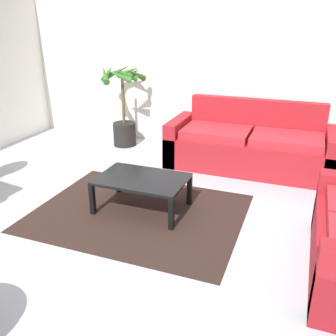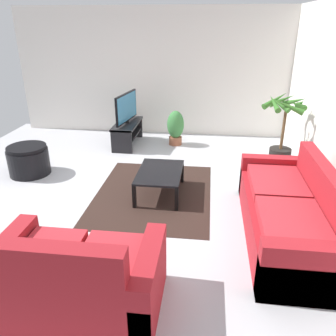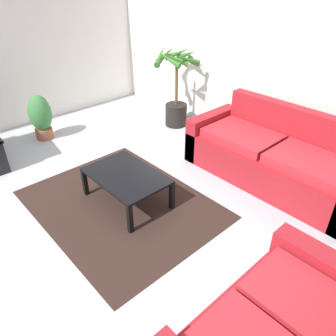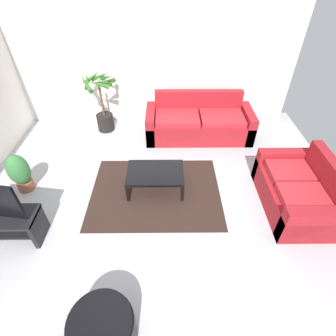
{
  "view_description": "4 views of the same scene",
  "coord_description": "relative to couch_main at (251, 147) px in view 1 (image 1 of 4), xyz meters",
  "views": [
    {
      "loc": [
        1.61,
        -2.69,
        1.97
      ],
      "look_at": [
        0.41,
        0.47,
        0.6
      ],
      "focal_mm": 39.81,
      "sensor_mm": 36.0,
      "label": 1
    },
    {
      "loc": [
        4.49,
        1.29,
        2.38
      ],
      "look_at": [
        0.5,
        0.8,
        0.63
      ],
      "focal_mm": 35.99,
      "sensor_mm": 36.0,
      "label": 2
    },
    {
      "loc": [
        2.61,
        -1.08,
        2.36
      ],
      "look_at": [
        0.51,
        0.84,
        0.58
      ],
      "focal_mm": 34.41,
      "sensor_mm": 36.0,
      "label": 3
    },
    {
      "loc": [
        0.24,
        -2.6,
        3.21
      ],
      "look_at": [
        0.26,
        0.59,
        0.48
      ],
      "focal_mm": 27.56,
      "sensor_mm": 36.0,
      "label": 4
    }
  ],
  "objects": [
    {
      "name": "ground_plane",
      "position": [
        -0.94,
        -2.28,
        -0.3
      ],
      "size": [
        6.6,
        6.6,
        0.0
      ],
      "primitive_type": "plane",
      "color": "#B2B2B7"
    },
    {
      "name": "wall_back",
      "position": [
        -0.94,
        0.72,
        1.05
      ],
      "size": [
        6.0,
        0.06,
        2.7
      ],
      "primitive_type": "cube",
      "color": "silver",
      "rests_on": "ground"
    },
    {
      "name": "couch_main",
      "position": [
        0.0,
        0.0,
        0.0
      ],
      "size": [
        2.25,
        0.9,
        0.9
      ],
      "color": "maroon",
      "rests_on": "ground"
    },
    {
      "name": "coffee_table",
      "position": [
        -0.89,
        -1.66,
        0.03
      ],
      "size": [
        0.94,
        0.64,
        0.37
      ],
      "color": "black",
      "rests_on": "ground"
    },
    {
      "name": "area_rug",
      "position": [
        -0.89,
        -1.76,
        -0.3
      ],
      "size": [
        2.2,
        1.7,
        0.01
      ],
      "primitive_type": "cube",
      "color": "black",
      "rests_on": "ground"
    },
    {
      "name": "potted_palm",
      "position": [
        -2.09,
        0.26,
        0.29
      ],
      "size": [
        0.74,
        0.73,
        1.31
      ],
      "color": "black",
      "rests_on": "ground"
    }
  ]
}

